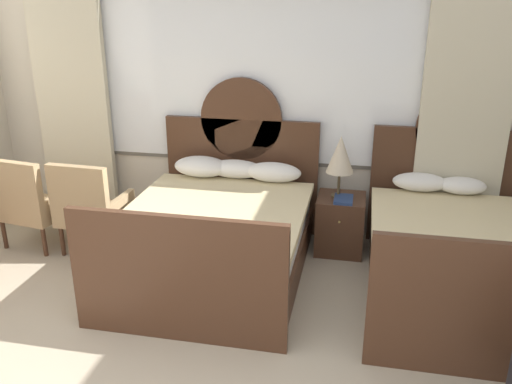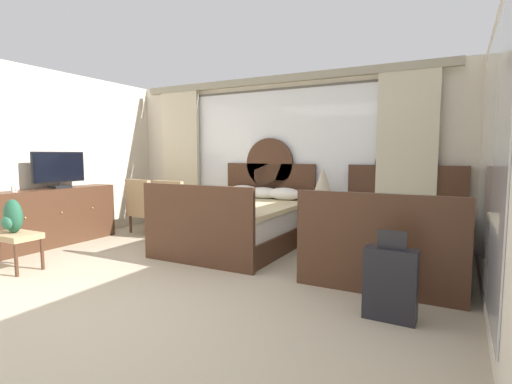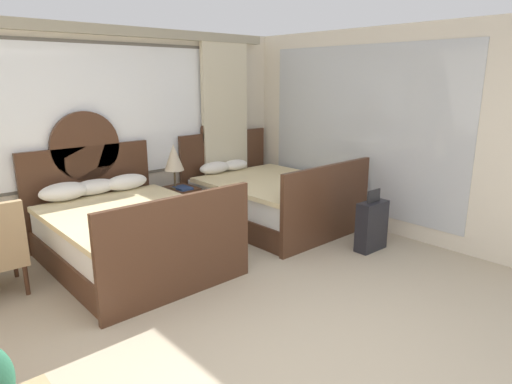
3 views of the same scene
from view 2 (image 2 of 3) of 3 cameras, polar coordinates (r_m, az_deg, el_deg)
name	(u,v)px [view 2 (image 2 of 3)]	position (r m, az deg, el deg)	size (l,w,h in m)	color
ground_plane	(88,320)	(3.70, -23.60, -16.96)	(24.00, 24.00, 0.00)	tan
wall_back_window	(279,152)	(6.57, 3.49, 5.86)	(5.92, 0.22, 2.70)	beige
wall_left	(43,157)	(6.82, -28.99, 4.56)	(0.07, 4.49, 2.70)	beige
wall_right_mirror	(497,159)	(3.78, 32.15, 4.14)	(0.08, 4.49, 2.70)	beige
bed_near_window	(240,222)	(5.79, -2.32, -4.48)	(1.64, 2.16, 1.66)	#472B1C
bed_near_mirror	(393,238)	(5.06, 19.60, -6.37)	(1.64, 2.16, 1.66)	#472B1C
nightstand_between_beds	(324,227)	(5.95, 10.07, -5.16)	(0.47, 0.49, 0.58)	#472B1C
table_lamp_on_nightstand	(323,180)	(5.88, 9.89, 1.75)	(0.27, 0.27, 0.62)	brown
book_on_nightstand	(324,208)	(5.81, 10.04, -2.40)	(0.18, 0.26, 0.03)	navy
dresser_minibar	(53,217)	(6.65, -27.91, -3.31)	(0.45, 2.00, 0.87)	#472B1C
tv_flatscreen	(59,169)	(6.64, -27.14, 2.98)	(0.20, 0.86, 0.56)	black
cup_on_dresser	(14,189)	(6.24, -32.20, 0.37)	(0.11, 0.08, 0.08)	white
armchair_by_window_left	(176,208)	(6.63, -11.82, -2.37)	(0.64, 0.64, 0.96)	tan
armchair_by_window_centre	(147,206)	(7.06, -15.91, -1.98)	(0.69, 0.69, 0.96)	tan
luggage_bench	(15,238)	(5.48, -32.13, -5.82)	(0.61, 0.37, 0.45)	tan
backpack_on_bench	(12,217)	(5.44, -32.38, -3.14)	(0.28, 0.21, 0.40)	#23563D
suitcase_on_floor	(390,284)	(3.50, 19.29, -12.69)	(0.43, 0.20, 0.76)	black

